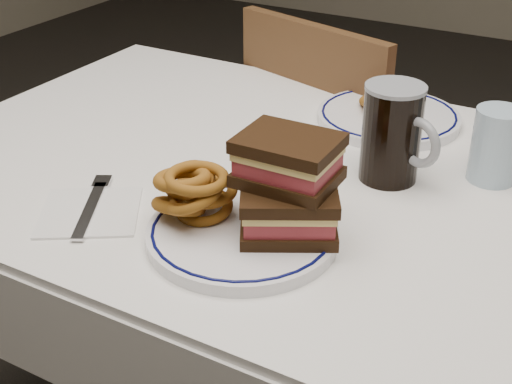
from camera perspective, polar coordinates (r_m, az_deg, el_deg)
The scene contains 11 objects.
dining_table at distance 1.26m, azimuth 1.38°, elevation -2.29°, with size 1.27×0.87×0.75m.
chair_far at distance 1.77m, azimuth 6.60°, elevation 1.28°, with size 0.50×0.50×0.88m.
main_plate at distance 1.01m, azimuth -1.12°, elevation -3.32°, with size 0.27×0.27×0.02m.
reuben_sandwich at distance 0.97m, azimuth 2.61°, elevation 0.51°, with size 0.17×0.16×0.14m.
onion_rings_main at distance 1.02m, azimuth -5.04°, elevation 0.09°, with size 0.12×0.13×0.09m.
ketchup_ramekin at distance 1.07m, azimuth 1.56°, elevation 0.25°, with size 0.05×0.05×0.03m.
beer_mug at distance 1.16m, azimuth 10.92°, elevation 4.66°, with size 0.14×0.10×0.16m.
water_glass at distance 1.21m, azimuth 18.63°, elevation 3.55°, with size 0.08×0.08×0.12m, color #A6C3D7.
far_plate at distance 1.40m, azimuth 10.55°, elevation 5.95°, with size 0.27×0.27×0.02m.
onion_rings_far at distance 1.40m, azimuth 10.14°, elevation 7.32°, with size 0.11×0.12×0.08m.
napkin_fork at distance 1.11m, azimuth -13.10°, elevation -1.44°, with size 0.20×0.20×0.01m.
Camera 1 is at (0.50, -0.95, 1.30)m, focal length 50.00 mm.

